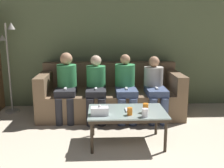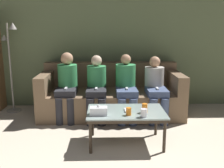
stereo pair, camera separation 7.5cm
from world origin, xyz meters
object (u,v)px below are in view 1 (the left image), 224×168
game_remote (127,110)px  cup_near_right (145,113)px  cup_near_left (130,111)px  couch (110,96)px  tissue_box (100,111)px  cup_far_center (146,108)px  standing_lamp (9,58)px  seated_person_mid_right (126,85)px  seated_person_left_end (66,84)px  seated_person_right_end (155,86)px  coffee_table (127,114)px  seated_person_mid_left (96,86)px

game_remote → cup_near_right: bearing=-51.3°
cup_near_left → couch: bearing=97.6°
tissue_box → cup_far_center: bearing=6.5°
cup_far_center → standing_lamp: (-2.19, 1.51, 0.47)m
game_remote → seated_person_mid_right: (0.08, 1.01, 0.12)m
seated_person_left_end → couch: bearing=16.1°
seated_person_right_end → seated_person_mid_right: bearing=178.4°
tissue_box → standing_lamp: bearing=135.4°
cup_near_left → game_remote: size_ratio=0.64×
cup_near_left → tissue_box: (-0.38, 0.03, 0.00)m
cup_near_right → cup_near_left: bearing=156.4°
tissue_box → seated_person_right_end: bearing=50.5°
coffee_table → standing_lamp: standing_lamp is taller
game_remote → seated_person_left_end: bearing=131.6°
cup_near_right → seated_person_right_end: seated_person_right_end is taller
seated_person_right_end → tissue_box: bearing=-129.5°
standing_lamp → seated_person_left_end: 1.18m
coffee_table → tissue_box: size_ratio=4.62×
tissue_box → seated_person_mid_left: (-0.06, 1.14, 0.07)m
game_remote → coffee_table: bearing=0.0°
coffee_table → seated_person_mid_right: (0.08, 1.01, 0.17)m
cup_near_left → tissue_box: 0.38m
coffee_table → game_remote: (0.00, 0.00, 0.05)m
cup_near_right → tissue_box: (-0.56, 0.10, -0.00)m
standing_lamp → seated_person_mid_right: bearing=-11.8°
seated_person_mid_right → seated_person_right_end: size_ratio=1.03×
coffee_table → cup_near_left: size_ratio=10.57×
couch → game_remote: bearing=-82.3°
cup_near_left → seated_person_mid_right: size_ratio=0.09×
cup_near_left → coffee_table: bearing=96.3°
tissue_box → coffee_table: bearing=21.6°
cup_near_right → seated_person_mid_left: seated_person_mid_left is taller
cup_near_left → seated_person_left_end: bearing=128.0°
seated_person_left_end → coffee_table: bearing=-48.4°
coffee_table → cup_far_center: size_ratio=8.53×
coffee_table → tissue_box: bearing=-158.4°
cup_near_left → cup_far_center: (0.21, 0.09, 0.01)m
cup_near_left → cup_near_right: 0.19m
couch → coffee_table: bearing=-82.3°
cup_near_right → cup_far_center: size_ratio=0.88×
couch → seated_person_mid_left: bearing=-136.1°
couch → cup_near_right: bearing=-76.2°
seated_person_mid_left → standing_lamp: bearing=164.4°
couch → cup_near_left: bearing=-82.4°
couch → cup_near_left: 1.43m
game_remote → seated_person_right_end: size_ratio=0.14×
seated_person_right_end → seated_person_left_end: bearing=178.7°
cup_near_right → standing_lamp: bearing=142.1°
cup_far_center → seated_person_left_end: size_ratio=0.11×
standing_lamp → cup_far_center: bearing=-34.6°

